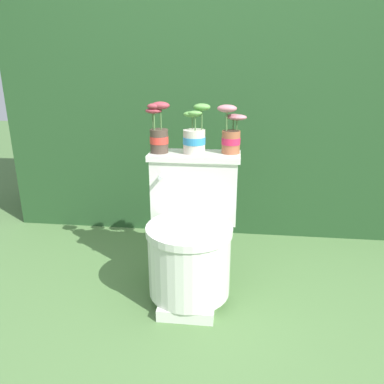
{
  "coord_description": "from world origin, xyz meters",
  "views": [
    {
      "loc": [
        0.12,
        -1.61,
        1.14
      ],
      "look_at": [
        -0.09,
        0.12,
        0.55
      ],
      "focal_mm": 35.0,
      "sensor_mm": 36.0,
      "label": 1
    }
  ],
  "objects": [
    {
      "name": "ground_plane",
      "position": [
        0.0,
        0.0,
        0.0
      ],
      "size": [
        12.0,
        12.0,
        0.0
      ],
      "primitive_type": "plane",
      "color": "#4C703D"
    },
    {
      "name": "hedge_backdrop",
      "position": [
        0.0,
        1.28,
        0.89
      ],
      "size": [
        2.95,
        0.85,
        1.78
      ],
      "color": "#234723",
      "rests_on": "ground"
    },
    {
      "name": "toilet",
      "position": [
        -0.09,
        0.08,
        0.32
      ],
      "size": [
        0.46,
        0.54,
        0.72
      ],
      "color": "silver",
      "rests_on": "ground"
    },
    {
      "name": "potted_plant_left",
      "position": [
        -0.27,
        0.22,
        0.83
      ],
      "size": [
        0.12,
        0.09,
        0.26
      ],
      "color": "#47382D",
      "rests_on": "toilet"
    },
    {
      "name": "potted_plant_midleft",
      "position": [
        -0.09,
        0.24,
        0.81
      ],
      "size": [
        0.14,
        0.13,
        0.25
      ],
      "color": "beige",
      "rests_on": "toilet"
    },
    {
      "name": "potted_plant_middle",
      "position": [
        0.09,
        0.26,
        0.83
      ],
      "size": [
        0.15,
        0.11,
        0.24
      ],
      "color": "#9E5638",
      "rests_on": "toilet"
    }
  ]
}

